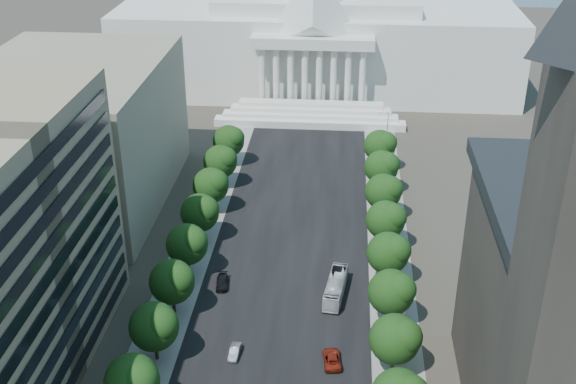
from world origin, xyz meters
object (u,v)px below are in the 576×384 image
(car_silver, at_px, (235,352))
(car_dark_b, at_px, (222,282))
(city_bus, at_px, (336,287))
(car_red, at_px, (332,359))

(car_silver, bearing_deg, car_dark_b, 108.23)
(car_silver, bearing_deg, city_bus, 51.88)
(car_dark_b, height_order, city_bus, city_bus)
(car_red, bearing_deg, city_bus, -97.20)
(car_silver, bearing_deg, car_red, 0.93)
(car_dark_b, distance_m, city_bus, 20.30)
(car_red, bearing_deg, car_silver, -8.93)
(car_red, distance_m, city_bus, 17.96)
(car_red, relative_size, car_dark_b, 1.09)
(car_red, relative_size, city_bus, 0.47)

